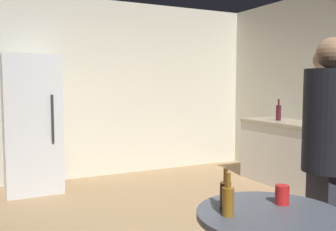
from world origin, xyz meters
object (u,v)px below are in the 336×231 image
object	(u,v)px
plastic_cup_red	(282,195)
person_in_white_shirt	(323,131)
person_in_black_shirt	(329,147)
wine_bottle_on_counter	(278,112)
beer_bottle_amber	(228,200)
beer_bottle_brown	(225,194)
refrigerator	(32,124)
kettle	(317,120)

from	to	relation	value
plastic_cup_red	person_in_white_shirt	world-z (taller)	person_in_white_shirt
person_in_black_shirt	wine_bottle_on_counter	bearing A→B (deg)	-117.36
beer_bottle_amber	beer_bottle_brown	bearing A→B (deg)	62.38
plastic_cup_red	person_in_black_shirt	world-z (taller)	person_in_black_shirt
wine_bottle_on_counter	person_in_white_shirt	size ratio (longest dim) A/B	0.18
refrigerator	kettle	distance (m)	3.70
beer_bottle_amber	person_in_black_shirt	distance (m)	0.93
plastic_cup_red	kettle	bearing A→B (deg)	38.27
wine_bottle_on_counter	plastic_cup_red	size ratio (longest dim) A/B	2.82
wine_bottle_on_counter	beer_bottle_amber	bearing A→B (deg)	-136.74
plastic_cup_red	beer_bottle_brown	bearing A→B (deg)	167.80
beer_bottle_amber	beer_bottle_brown	xyz separation A→B (m)	(0.05, 0.09, 0.00)
beer_bottle_amber	person_in_white_shirt	world-z (taller)	person_in_white_shirt
person_in_white_shirt	person_in_black_shirt	world-z (taller)	person_in_white_shirt
wine_bottle_on_counter	plastic_cup_red	xyz separation A→B (m)	(-2.29, -2.51, -0.23)
refrigerator	plastic_cup_red	xyz separation A→B (m)	(0.95, -3.60, -0.11)
plastic_cup_red	person_in_white_shirt	size ratio (longest dim) A/B	0.06
wine_bottle_on_counter	refrigerator	bearing A→B (deg)	161.28
person_in_white_shirt	kettle	bearing A→B (deg)	169.12
kettle	wine_bottle_on_counter	bearing A→B (deg)	89.05
kettle	plastic_cup_red	distance (m)	2.91
person_in_white_shirt	person_in_black_shirt	xyz separation A→B (m)	(-0.61, -0.58, -0.00)
beer_bottle_brown	plastic_cup_red	world-z (taller)	beer_bottle_brown
person_in_white_shirt	person_in_black_shirt	distance (m)	0.85
kettle	person_in_black_shirt	distance (m)	2.44
plastic_cup_red	person_in_white_shirt	bearing A→B (deg)	32.00
kettle	beer_bottle_amber	world-z (taller)	kettle
refrigerator	plastic_cup_red	world-z (taller)	refrigerator
refrigerator	beer_bottle_amber	size ratio (longest dim) A/B	7.83
beer_bottle_amber	person_in_white_shirt	xyz separation A→B (m)	(1.51, 0.72, 0.20)
person_in_black_shirt	plastic_cup_red	bearing A→B (deg)	22.65
refrigerator	person_in_black_shirt	size ratio (longest dim) A/B	1.05
beer_bottle_brown	person_in_white_shirt	bearing A→B (deg)	23.23
wine_bottle_on_counter	plastic_cup_red	distance (m)	3.40
kettle	person_in_white_shirt	xyz separation A→B (m)	(-1.16, -1.10, 0.04)
kettle	beer_bottle_amber	bearing A→B (deg)	-145.76
beer_bottle_brown	person_in_black_shirt	world-z (taller)	person_in_black_shirt
kettle	beer_bottle_brown	xyz separation A→B (m)	(-2.62, -1.73, -0.15)
refrigerator	kettle	world-z (taller)	refrigerator
kettle	person_in_black_shirt	bearing A→B (deg)	-136.52
wine_bottle_on_counter	person_in_black_shirt	bearing A→B (deg)	-126.77
beer_bottle_brown	kettle	bearing A→B (deg)	33.35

